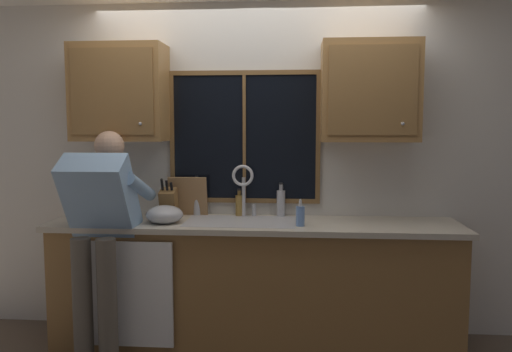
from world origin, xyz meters
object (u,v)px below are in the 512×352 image
object	(u,v)px
bottle_green_glass	(239,205)
bottle_tall_clear	(197,199)
cutting_board	(188,196)
soap_dispenser	(300,216)
knife_block	(169,203)
person_standing	(100,221)
mixing_bowl	(164,215)
bottle_amber_small	(281,202)

from	to	relation	value
bottle_green_glass	bottle_tall_clear	xyz separation A→B (m)	(-0.33, 0.01, 0.04)
cutting_board	soap_dispenser	distance (m)	0.94
knife_block	cutting_board	distance (m)	0.16
bottle_green_glass	person_standing	bearing A→B (deg)	-147.92
cutting_board	bottle_tall_clear	bearing A→B (deg)	17.91
knife_block	bottle_green_glass	distance (m)	0.54
soap_dispenser	bottle_green_glass	xyz separation A→B (m)	(-0.47, 0.36, 0.01)
bottle_green_glass	mixing_bowl	bearing A→B (deg)	-147.26
cutting_board	soap_dispenser	bearing A→B (deg)	-21.82
soap_dispenser	bottle_green_glass	size ratio (longest dim) A/B	0.91
mixing_bowl	soap_dispenser	size ratio (longest dim) A/B	1.39
bottle_tall_clear	mixing_bowl	bearing A→B (deg)	-117.17
person_standing	soap_dispenser	size ratio (longest dim) A/B	8.28
soap_dispenser	bottle_tall_clear	bearing A→B (deg)	155.33
person_standing	bottle_amber_small	xyz separation A→B (m)	(1.21, 0.56, 0.06)
knife_block	soap_dispenser	distance (m)	1.03
cutting_board	soap_dispenser	world-z (taller)	cutting_board
person_standing	bottle_amber_small	distance (m)	1.33
soap_dispenser	bottle_green_glass	bearing A→B (deg)	142.51
cutting_board	mixing_bowl	world-z (taller)	cutting_board
knife_block	mixing_bowl	distance (m)	0.24
knife_block	bottle_amber_small	xyz separation A→B (m)	(0.85, 0.10, -0.00)
soap_dispenser	bottle_amber_small	world-z (taller)	bottle_amber_small
soap_dispenser	bottle_tall_clear	distance (m)	0.88
cutting_board	person_standing	bearing A→B (deg)	-131.94
mixing_bowl	bottle_tall_clear	distance (m)	0.38
knife_block	bottle_tall_clear	xyz separation A→B (m)	(0.20, 0.10, 0.02)
cutting_board	bottle_amber_small	xyz separation A→B (m)	(0.72, 0.02, -0.04)
person_standing	bottle_tall_clear	distance (m)	0.79
knife_block	bottle_tall_clear	size ratio (longest dim) A/B	1.05
mixing_bowl	soap_dispenser	distance (m)	0.97
mixing_bowl	soap_dispenser	xyz separation A→B (m)	(0.97, -0.04, 0.01)
cutting_board	mixing_bowl	xyz separation A→B (m)	(-0.11, -0.31, -0.09)
knife_block	bottle_tall_clear	bearing A→B (deg)	27.30
bottle_tall_clear	cutting_board	bearing A→B (deg)	-162.09
knife_block	bottle_amber_small	distance (m)	0.86
bottle_tall_clear	soap_dispenser	bearing A→B (deg)	-24.67
mixing_bowl	bottle_tall_clear	xyz separation A→B (m)	(0.17, 0.33, 0.07)
bottle_amber_small	soap_dispenser	bearing A→B (deg)	-68.22
bottle_tall_clear	bottle_amber_small	size ratio (longest dim) A/B	1.18
knife_block	person_standing	bearing A→B (deg)	-127.64
bottle_green_glass	bottle_amber_small	bearing A→B (deg)	1.31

